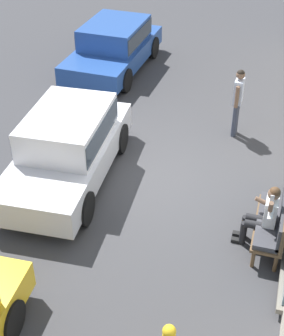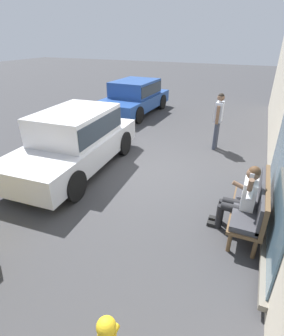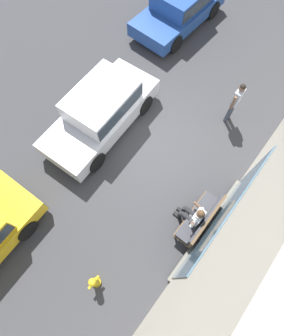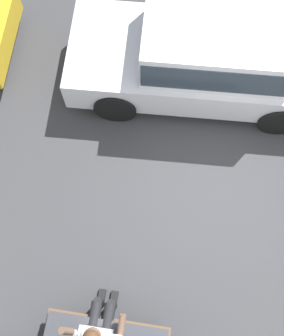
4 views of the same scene
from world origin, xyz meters
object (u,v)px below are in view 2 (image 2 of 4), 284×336
bench (254,204)px  person_on_phone (242,198)px  parked_car_near (134,95)px  parked_car_mid (75,138)px  pedestrian_standing (218,117)px

bench → person_on_phone: 0.28m
parked_car_near → parked_car_mid: 5.76m
parked_car_near → parked_car_mid: (5.68, 0.95, 0.05)m
parked_car_mid → pedestrian_standing: bearing=131.5°
parked_car_mid → parked_car_near: bearing=-170.5°
bench → parked_car_near: size_ratio=0.39×
pedestrian_standing → parked_car_mid: bearing=-48.5°
person_on_phone → parked_car_near: (-6.64, -5.19, 0.10)m
bench → person_on_phone: size_ratio=1.24×
parked_car_near → pedestrian_standing: 5.04m
parked_car_near → person_on_phone: bearing=38.0°
parked_car_mid → bench: bearing=79.1°
pedestrian_standing → person_on_phone: bearing=15.4°
bench → parked_car_near: parked_car_near is taller
person_on_phone → parked_car_mid: bearing=-102.8°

